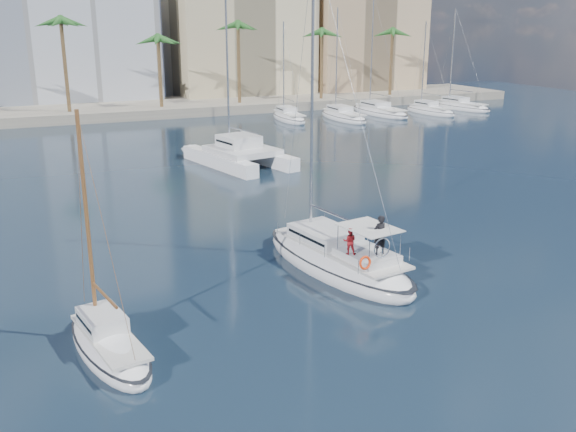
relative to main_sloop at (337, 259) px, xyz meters
name	(u,v)px	position (x,y,z in m)	size (l,w,h in m)	color
ground	(308,284)	(-2.08, -1.12, -0.51)	(160.00, 160.00, 0.00)	black
quay	(104,110)	(-2.08, 59.88, 0.09)	(120.00, 14.00, 1.20)	gray
building_beige	(239,33)	(19.92, 68.88, 9.49)	(20.00, 14.00, 20.00)	beige
building_tan_right	(361,38)	(39.92, 66.88, 8.49)	(18.00, 12.00, 18.00)	tan
palm_centre	(102,33)	(-2.08, 55.88, 9.77)	(3.60, 3.60, 12.30)	brown
palm_right	(351,31)	(31.92, 55.88, 9.77)	(3.60, 3.60, 12.30)	brown
main_sloop	(337,259)	(0.00, 0.00, 0.00)	(5.05, 11.10, 15.88)	white
small_sloop	(109,345)	(-11.57, -4.09, -0.14)	(3.08, 6.72, 9.30)	white
catamaran	(240,152)	(3.80, 24.42, 0.59)	(7.20, 11.18, 15.28)	white
seagull	(281,230)	(-0.68, 5.31, -0.01)	(0.94, 0.40, 0.17)	silver
moored_yacht_a	(289,120)	(17.92, 45.88, -0.51)	(2.72, 9.35, 11.90)	white
moored_yacht_b	(343,119)	(24.42, 43.88, -0.51)	(3.14, 10.78, 13.72)	white
moored_yacht_c	(380,114)	(30.92, 45.88, -0.51)	(3.55, 12.21, 15.54)	white
moored_yacht_d	(430,114)	(37.42, 43.88, -0.51)	(2.72, 9.35, 11.90)	white
moored_yacht_e	(460,109)	(43.92, 45.88, -0.51)	(3.14, 10.78, 13.72)	white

